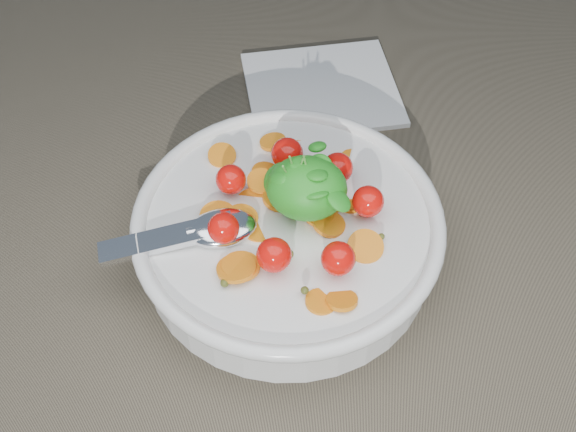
{
  "coord_description": "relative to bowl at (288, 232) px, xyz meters",
  "views": [
    {
      "loc": [
        0.05,
        -0.36,
        0.53
      ],
      "look_at": [
        0.02,
        0.02,
        0.05
      ],
      "focal_mm": 45.0,
      "sensor_mm": 36.0,
      "label": 1
    }
  ],
  "objects": [
    {
      "name": "napkin",
      "position": [
        0.02,
        0.22,
        -0.03
      ],
      "size": [
        0.19,
        0.17,
        0.01
      ],
      "primitive_type": "cube",
      "rotation": [
        0.0,
        0.0,
        0.24
      ],
      "color": "white",
      "rests_on": "ground"
    },
    {
      "name": "bowl",
      "position": [
        0.0,
        0.0,
        0.0
      ],
      "size": [
        0.29,
        0.27,
        0.11
      ],
      "color": "white",
      "rests_on": "ground"
    },
    {
      "name": "ground",
      "position": [
        -0.02,
        -0.02,
        -0.03
      ],
      "size": [
        6.0,
        6.0,
        0.0
      ],
      "primitive_type": "plane",
      "color": "#6E644F",
      "rests_on": "ground"
    }
  ]
}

